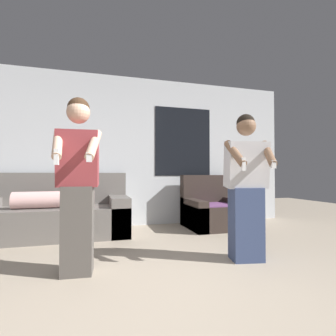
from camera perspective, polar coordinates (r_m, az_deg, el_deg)
The scene contains 6 objects.
ground_plane at distance 1.89m, azimuth -3.05°, elevation -30.77°, with size 14.00×14.00×0.00m, color tan.
wall_back at distance 4.80m, azimuth -11.18°, elevation 3.75°, with size 6.68×0.07×2.70m.
couch at distance 4.34m, azimuth -23.15°, elevation -9.24°, with size 2.12×0.95×0.95m.
armchair at distance 4.72m, azimuth 9.77°, elevation -9.11°, with size 0.96×0.89×0.91m.
person_left at distance 2.59m, azimuth -19.03°, elevation -2.98°, with size 0.43×0.48×1.65m.
person_right at distance 2.96m, azimuth 16.67°, elevation -3.96°, with size 0.49×0.53×1.58m.
Camera 1 is at (-0.37, -1.61, 0.93)m, focal length 28.00 mm.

